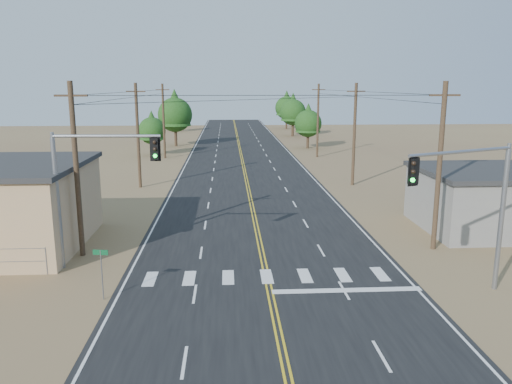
{
  "coord_description": "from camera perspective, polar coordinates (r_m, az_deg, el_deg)",
  "views": [
    {
      "loc": [
        -1.96,
        -16.34,
        9.73
      ],
      "look_at": [
        -0.28,
        12.78,
        3.5
      ],
      "focal_mm": 35.0,
      "sensor_mm": 36.0,
      "label": 1
    }
  ],
  "objects": [
    {
      "name": "signal_mast_left",
      "position": [
        27.69,
        -18.82,
        1.49
      ],
      "size": [
        5.72,
        0.69,
        7.39
      ],
      "rotation": [
        0.0,
        0.0,
        -0.05
      ],
      "color": "gray",
      "rests_on": "ground"
    },
    {
      "name": "road",
      "position": [
        47.39,
        -0.86,
        0.22
      ],
      "size": [
        15.0,
        200.0,
        0.02
      ],
      "primitive_type": "cube",
      "color": "black",
      "rests_on": "ground"
    },
    {
      "name": "utility_pole_left_far",
      "position": [
        69.03,
        -10.51,
        8.03
      ],
      "size": [
        1.8,
        0.3,
        10.0
      ],
      "color": "#4C3826",
      "rests_on": "ground"
    },
    {
      "name": "tree_left_far",
      "position": [
        109.74,
        -9.09,
        8.74
      ],
      "size": [
        3.59,
        3.59,
        5.98
      ],
      "color": "#3F2D1E",
      "rests_on": "ground"
    },
    {
      "name": "utility_pole_left_near",
      "position": [
        29.96,
        -19.84,
        2.48
      ],
      "size": [
        1.8,
        0.3,
        10.0
      ],
      "color": "#4C3826",
      "rests_on": "ground"
    },
    {
      "name": "tree_right_mid",
      "position": [
        98.61,
        4.25,
        9.38
      ],
      "size": [
        5.07,
        5.07,
        8.45
      ],
      "color": "#3F2D1E",
      "rests_on": "ground"
    },
    {
      "name": "signal_mast_right",
      "position": [
        24.7,
        24.02,
        -0.4
      ],
      "size": [
        5.75,
        2.76,
        7.13
      ],
      "rotation": [
        0.0,
        0.0,
        0.42
      ],
      "color": "gray",
      "rests_on": "ground"
    },
    {
      "name": "utility_pole_right_mid",
      "position": [
        50.14,
        11.17,
        6.55
      ],
      "size": [
        1.8,
        0.3,
        10.0
      ],
      "color": "#4C3826",
      "rests_on": "ground"
    },
    {
      "name": "utility_pole_right_near",
      "position": [
        31.3,
        20.22,
        2.84
      ],
      "size": [
        1.8,
        0.3,
        10.0
      ],
      "color": "#4C3826",
      "rests_on": "ground"
    },
    {
      "name": "utility_pole_right_far",
      "position": [
        69.62,
        7.08,
        8.17
      ],
      "size": [
        1.8,
        0.3,
        10.0
      ],
      "color": "#4C3826",
      "rests_on": "ground"
    },
    {
      "name": "tree_right_far",
      "position": [
        115.62,
        3.52,
        9.86
      ],
      "size": [
        5.22,
        5.22,
        8.7
      ],
      "color": "#3F2D1E",
      "rests_on": "ground"
    },
    {
      "name": "utility_pole_left_mid",
      "position": [
        49.31,
        -13.35,
        6.37
      ],
      "size": [
        1.8,
        0.3,
        10.0
      ],
      "color": "#4C3826",
      "rests_on": "ground"
    },
    {
      "name": "tree_left_mid",
      "position": [
        82.93,
        -9.25,
        9.1
      ],
      "size": [
        5.56,
        5.56,
        9.27
      ],
      "color": "#3F2D1E",
      "rests_on": "ground"
    },
    {
      "name": "street_sign",
      "position": [
        24.17,
        -17.25,
        -8.13
      ],
      "size": [
        0.71,
        0.14,
        2.41
      ],
      "rotation": [
        0.0,
        0.0,
        -0.16
      ],
      "color": "gray",
      "rests_on": "ground"
    },
    {
      "name": "tree_left_near",
      "position": [
        72.35,
        -11.82,
        7.18
      ],
      "size": [
        3.82,
        3.82,
        6.37
      ],
      "color": "#3F2D1E",
      "rests_on": "ground"
    },
    {
      "name": "ground",
      "position": [
        19.12,
        3.22,
        -18.56
      ],
      "size": [
        220.0,
        220.0,
        0.0
      ],
      "primitive_type": "plane",
      "color": "olive",
      "rests_on": "ground"
    },
    {
      "name": "tree_right_near",
      "position": [
        79.49,
        5.98,
        8.11
      ],
      "size": [
        4.26,
        4.26,
        7.1
      ],
      "color": "#3F2D1E",
      "rests_on": "ground"
    }
  ]
}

